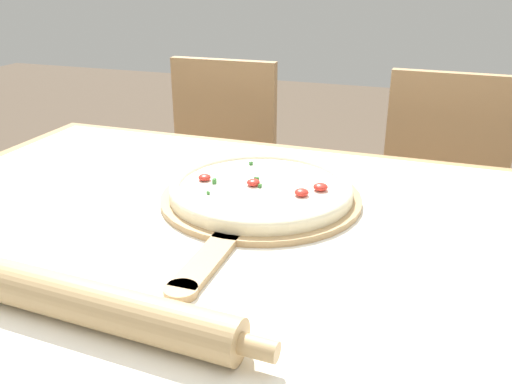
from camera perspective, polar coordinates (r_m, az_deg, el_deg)
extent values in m
cube|color=#A87F51|center=(0.99, -4.63, -4.23)|extent=(1.34, 1.00, 0.03)
cylinder|color=#A87F51|center=(1.79, -16.87, -5.70)|extent=(0.06, 0.06, 0.72)
cube|color=white|center=(0.98, -4.67, -3.32)|extent=(1.26, 0.92, 0.00)
cylinder|color=tan|center=(1.07, 0.53, -0.60)|extent=(0.39, 0.39, 0.01)
cube|color=tan|center=(0.85, -5.19, -7.22)|extent=(0.05, 0.18, 0.01)
cylinder|color=tan|center=(0.78, -7.92, -10.30)|extent=(0.05, 0.05, 0.01)
cylinder|color=beige|center=(1.06, 0.53, 0.09)|extent=(0.36, 0.36, 0.02)
torus|color=beige|center=(1.06, 0.53, 0.49)|extent=(0.36, 0.36, 0.02)
cylinder|color=white|center=(1.06, 0.53, 0.57)|extent=(0.32, 0.32, 0.00)
ellipsoid|color=red|center=(1.06, -0.28, 1.01)|extent=(0.03, 0.03, 0.01)
ellipsoid|color=red|center=(1.09, -5.44, 1.54)|extent=(0.03, 0.03, 0.01)
ellipsoid|color=red|center=(1.01, 4.82, -0.03)|extent=(0.03, 0.03, 0.01)
ellipsoid|color=red|center=(1.04, 6.81, 0.53)|extent=(0.03, 0.03, 0.01)
cube|color=#387533|center=(1.08, 0.07, 1.35)|extent=(0.01, 0.01, 0.01)
cube|color=#387533|center=(1.07, -4.40, 1.16)|extent=(0.01, 0.01, 0.01)
cube|color=#387533|center=(1.05, 0.42, 0.66)|extent=(0.01, 0.01, 0.01)
cube|color=#387533|center=(1.17, -0.53, 3.03)|extent=(0.01, 0.01, 0.01)
cube|color=#387533|center=(1.02, -5.06, -0.10)|extent=(0.01, 0.01, 0.01)
cylinder|color=tan|center=(0.73, -15.98, -11.49)|extent=(0.39, 0.08, 0.06)
cylinder|color=tan|center=(0.64, 0.30, -16.10)|extent=(0.05, 0.03, 0.03)
cube|color=tan|center=(1.86, -5.28, -0.95)|extent=(0.40, 0.40, 0.02)
cube|color=tan|center=(1.95, -3.38, 7.35)|extent=(0.38, 0.04, 0.44)
cylinder|color=tan|center=(1.91, -11.44, -8.31)|extent=(0.04, 0.04, 0.42)
cylinder|color=tan|center=(1.78, -2.31, -10.16)|extent=(0.04, 0.04, 0.42)
cylinder|color=tan|center=(2.15, -7.29, -4.23)|extent=(0.04, 0.04, 0.42)
cylinder|color=tan|center=(2.04, 0.87, -5.55)|extent=(0.04, 0.04, 0.42)
cube|color=tan|center=(1.72, 18.19, -4.19)|extent=(0.41, 0.41, 0.02)
cube|color=tan|center=(1.81, 19.49, 4.86)|extent=(0.38, 0.05, 0.44)
cylinder|color=tan|center=(1.70, 11.39, -12.44)|extent=(0.04, 0.04, 0.42)
cylinder|color=tan|center=(1.70, 22.36, -14.00)|extent=(0.04, 0.04, 0.42)
cylinder|color=tan|center=(1.97, 13.10, -7.33)|extent=(0.04, 0.04, 0.42)
cylinder|color=tan|center=(1.97, 22.40, -8.64)|extent=(0.04, 0.04, 0.42)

